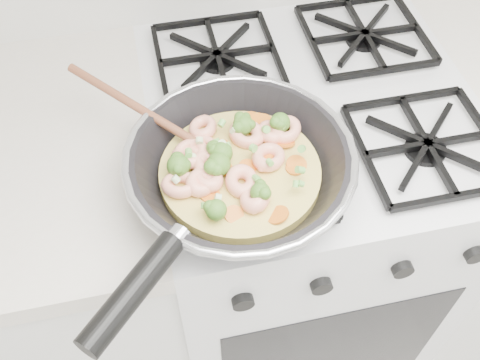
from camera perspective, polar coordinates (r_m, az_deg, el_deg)
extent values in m
cube|color=silver|center=(1.37, 5.64, -5.69)|extent=(0.60, 0.60, 0.90)
cube|color=black|center=(1.25, 9.55, -17.12)|extent=(0.48, 0.00, 0.40)
cube|color=black|center=(1.01, 7.69, 8.29)|extent=(0.56, 0.56, 0.02)
torus|color=silver|center=(0.81, 0.00, 2.48)|extent=(0.35, 0.35, 0.01)
cylinder|color=black|center=(0.71, -11.10, -11.28)|extent=(0.15, 0.15, 0.04)
cylinder|color=#D1BF5B|center=(0.85, 0.00, 0.72)|extent=(0.25, 0.25, 0.02)
ellipsoid|color=brown|center=(0.85, -2.91, 2.93)|extent=(0.07, 0.07, 0.02)
cylinder|color=brown|center=(0.89, -10.68, 7.47)|extent=(0.20, 0.19, 0.06)
torus|color=#FFB596|center=(0.85, -3.90, 3.38)|extent=(0.07, 0.07, 0.02)
torus|color=#FFB596|center=(0.81, -6.19, -0.49)|extent=(0.07, 0.07, 0.03)
torus|color=#FFB596|center=(0.88, -3.87, 5.39)|extent=(0.07, 0.07, 0.03)
torus|color=#FFB596|center=(0.85, -5.11, 2.83)|extent=(0.06, 0.06, 0.02)
torus|color=#FFB596|center=(0.83, -3.50, 1.67)|extent=(0.06, 0.06, 0.03)
torus|color=#FFB596|center=(0.87, 0.72, 4.76)|extent=(0.08, 0.08, 0.03)
torus|color=#FFB596|center=(0.81, 0.18, -0.13)|extent=(0.06, 0.06, 0.02)
torus|color=#FFB596|center=(0.84, -5.20, 2.39)|extent=(0.08, 0.08, 0.03)
torus|color=#FFB596|center=(0.88, 4.70, 5.19)|extent=(0.08, 0.08, 0.02)
torus|color=#FFB596|center=(0.81, -3.38, 0.17)|extent=(0.07, 0.07, 0.03)
torus|color=#FFB596|center=(0.87, 3.21, 4.96)|extent=(0.06, 0.06, 0.03)
torus|color=#FFB596|center=(0.84, 2.97, 2.36)|extent=(0.08, 0.08, 0.02)
torus|color=#FFB596|center=(0.79, 1.53, -1.94)|extent=(0.07, 0.07, 0.04)
torus|color=#FFB596|center=(0.81, -4.05, -0.28)|extent=(0.08, 0.08, 0.03)
ellipsoid|color=#4B7C28|center=(0.87, 0.35, 5.72)|extent=(0.04, 0.04, 0.03)
ellipsoid|color=#4B7C28|center=(0.87, 4.17, 5.94)|extent=(0.04, 0.04, 0.03)
ellipsoid|color=#4B7C28|center=(0.82, -6.40, 1.48)|extent=(0.05, 0.05, 0.03)
ellipsoid|color=#4B7C28|center=(0.77, -2.49, -3.10)|extent=(0.04, 0.04, 0.03)
ellipsoid|color=#4B7C28|center=(0.87, 0.31, 5.90)|extent=(0.04, 0.04, 0.03)
ellipsoid|color=#4B7C28|center=(0.83, -1.96, 2.79)|extent=(0.05, 0.05, 0.04)
ellipsoid|color=#4B7C28|center=(0.82, -2.22, 1.65)|extent=(0.05, 0.05, 0.04)
ellipsoid|color=#4B7C28|center=(0.79, 2.11, -1.29)|extent=(0.04, 0.04, 0.03)
cylinder|color=orange|center=(0.81, -3.11, -1.49)|extent=(0.03, 0.03, 0.01)
cylinder|color=orange|center=(0.85, 2.38, 2.41)|extent=(0.03, 0.03, 0.01)
cylinder|color=orange|center=(0.88, 3.65, 4.76)|extent=(0.04, 0.04, 0.01)
cylinder|color=orange|center=(0.87, 4.66, 3.82)|extent=(0.05, 0.05, 0.01)
cylinder|color=orange|center=(0.79, -0.61, -3.60)|extent=(0.04, 0.04, 0.01)
cylinder|color=orange|center=(0.85, 5.86, 1.63)|extent=(0.04, 0.04, 0.01)
cylinder|color=orange|center=(0.90, 1.99, 5.96)|extent=(0.05, 0.05, 0.01)
cylinder|color=orange|center=(0.84, 5.71, 1.24)|extent=(0.04, 0.04, 0.00)
cylinder|color=orange|center=(0.84, 0.77, 1.32)|extent=(0.03, 0.03, 0.01)
cylinder|color=orange|center=(0.87, -2.03, 3.67)|extent=(0.03, 0.03, 0.01)
cylinder|color=orange|center=(0.90, 1.06, 6.18)|extent=(0.05, 0.05, 0.01)
cylinder|color=orange|center=(0.79, 3.89, -3.61)|extent=(0.04, 0.04, 0.01)
cylinder|color=orange|center=(0.90, 2.41, 6.00)|extent=(0.04, 0.04, 0.00)
cylinder|color=orange|center=(0.84, -1.77, 1.25)|extent=(0.04, 0.04, 0.00)
cylinder|color=beige|center=(0.80, -6.67, 0.07)|extent=(0.01, 0.01, 0.01)
cylinder|color=#6EB94A|center=(0.83, 6.39, 3.23)|extent=(0.01, 0.01, 0.01)
cylinder|color=beige|center=(0.78, -2.29, -1.82)|extent=(0.01, 0.01, 0.01)
cylinder|color=#6EB94A|center=(0.81, 3.10, 1.83)|extent=(0.01, 0.01, 0.01)
cylinder|color=#6EB94A|center=(0.84, -2.47, 3.91)|extent=(0.01, 0.01, 0.01)
cylinder|color=beige|center=(0.86, -0.65, 5.17)|extent=(0.01, 0.01, 0.01)
cylinder|color=beige|center=(0.83, -4.89, 2.45)|extent=(0.01, 0.01, 0.01)
cylinder|color=#6EB94A|center=(0.86, 2.69, 5.25)|extent=(0.01, 0.01, 0.01)
cylinder|color=#6EB94A|center=(0.79, 5.80, -0.41)|extent=(0.01, 0.01, 0.01)
cylinder|color=#6EB94A|center=(0.83, 1.39, 3.31)|extent=(0.01, 0.01, 0.01)
cylinder|color=#6EB94A|center=(0.80, 6.29, -0.38)|extent=(0.01, 0.01, 0.01)
cylinder|color=beige|center=(0.84, -4.21, 4.07)|extent=(0.01, 0.01, 0.01)
cylinder|color=#6EB94A|center=(0.86, 4.31, 5.63)|extent=(0.01, 0.01, 0.01)
cylinder|color=#6EB94A|center=(0.77, -3.69, -2.65)|extent=(0.01, 0.01, 0.01)
cylinder|color=#6EB94A|center=(0.84, -1.27, 3.53)|extent=(0.01, 0.01, 0.01)
cylinder|color=#6EB94A|center=(0.81, 6.23, 1.05)|extent=(0.01, 0.01, 0.01)
cylinder|color=#6EB94A|center=(0.82, -5.34, 2.80)|extent=(0.01, 0.01, 0.01)
cylinder|color=#6EB94A|center=(0.80, 1.72, 0.15)|extent=(0.01, 0.01, 0.01)
cylinder|color=beige|center=(0.83, -1.83, 3.68)|extent=(0.01, 0.01, 0.01)
cylinder|color=#6EB94A|center=(0.86, -1.91, 5.89)|extent=(0.01, 0.01, 0.01)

